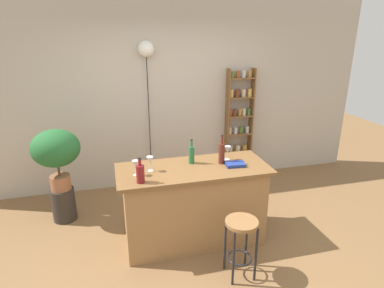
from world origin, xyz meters
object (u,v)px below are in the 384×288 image
object	(u,v)px
pendant_globe_light	(146,51)
bottle_wine_red	(192,154)
potted_plant	(56,151)
bottle_soda_blue	(222,153)
plant_stool	(64,204)
wine_glass_right	(136,165)
wine_glass_left	(228,150)
wine_glass_center	(150,161)
bar_stool	(241,235)
bottle_olive_oil	(140,173)
spice_shelf	(239,121)
cookbook	(235,164)

from	to	relation	value
pendant_globe_light	bottle_wine_red	bearing A→B (deg)	-78.45
potted_plant	bottle_soda_blue	size ratio (longest dim) A/B	2.32
plant_stool	wine_glass_right	xyz separation A→B (m)	(0.88, -0.86, 0.81)
wine_glass_left	wine_glass_center	xyz separation A→B (m)	(-0.91, -0.10, 0.00)
bar_stool	potted_plant	world-z (taller)	potted_plant
bar_stool	wine_glass_center	bearing A→B (deg)	136.08
bottle_wine_red	pendant_globe_light	size ratio (longest dim) A/B	0.13
wine_glass_center	pendant_globe_light	bearing A→B (deg)	82.80
plant_stool	bottle_olive_oil	bearing A→B (deg)	-48.86
bar_stool	spice_shelf	size ratio (longest dim) A/B	0.35
potted_plant	bottle_olive_oil	size ratio (longest dim) A/B	3.00
bottle_wine_red	wine_glass_left	world-z (taller)	bottle_wine_red
bottle_soda_blue	wine_glass_right	size ratio (longest dim) A/B	2.06
spice_shelf	pendant_globe_light	size ratio (longest dim) A/B	0.81
cookbook	bottle_olive_oil	bearing A→B (deg)	-166.20
wine_glass_left	cookbook	size ratio (longest dim) A/B	0.78
pendant_globe_light	plant_stool	bearing A→B (deg)	-149.82
plant_stool	wine_glass_center	distance (m)	1.54
wine_glass_left	bottle_olive_oil	bearing A→B (deg)	-161.25
wine_glass_right	spice_shelf	bearing A→B (deg)	40.96
bottle_soda_blue	bottle_olive_oil	size ratio (longest dim) A/B	1.29
wine_glass_right	bottle_wine_red	bearing A→B (deg)	14.90
plant_stool	wine_glass_right	distance (m)	1.48
wine_glass_left	bottle_wine_red	bearing A→B (deg)	-179.54
bottle_soda_blue	bottle_wine_red	world-z (taller)	bottle_soda_blue
potted_plant	wine_glass_left	size ratio (longest dim) A/B	4.78
cookbook	potted_plant	bearing A→B (deg)	161.12
wine_glass_right	cookbook	size ratio (longest dim) A/B	0.78
bottle_wine_red	wine_glass_center	bearing A→B (deg)	-168.42
pendant_globe_light	cookbook	bearing A→B (deg)	-65.25
bottle_olive_oil	wine_glass_right	world-z (taller)	bottle_olive_oil
cookbook	wine_glass_left	bearing A→B (deg)	100.98
spice_shelf	bottle_wine_red	xyz separation A→B (m)	(-1.14, -1.38, 0.06)
wine_glass_center	cookbook	size ratio (longest dim) A/B	0.78
potted_plant	bottle_olive_oil	xyz separation A→B (m)	(0.91, -1.04, 0.06)
bar_stool	plant_stool	bearing A→B (deg)	139.77
cookbook	pendant_globe_light	bearing A→B (deg)	120.08
spice_shelf	wine_glass_center	world-z (taller)	spice_shelf
potted_plant	bottle_soda_blue	world-z (taller)	bottle_soda_blue
potted_plant	bottle_wine_red	xyz separation A→B (m)	(1.52, -0.69, 0.07)
spice_shelf	pendant_globe_light	xyz separation A→B (m)	(-1.43, 0.04, 1.11)
wine_glass_right	cookbook	xyz separation A→B (m)	(1.09, -0.02, -0.10)
spice_shelf	bottle_wine_red	distance (m)	1.79
cookbook	bar_stool	bearing A→B (deg)	-99.72
plant_stool	potted_plant	distance (m)	0.73
potted_plant	spice_shelf	bearing A→B (deg)	14.33
plant_stool	bottle_wine_red	bearing A→B (deg)	-24.54
wine_glass_right	pendant_globe_light	size ratio (longest dim) A/B	0.07
bottle_wine_red	bottle_soda_blue	bearing A→B (deg)	-15.24
bar_stool	cookbook	xyz separation A→B (m)	(0.17, 0.64, 0.47)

